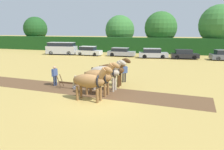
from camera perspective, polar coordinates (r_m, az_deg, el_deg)
ground_plane at (r=14.05m, az=-3.71°, el=-6.69°), size 240.00×240.00×0.00m
plowed_furrow_strip at (r=17.35m, az=-12.59°, el=-3.32°), size 21.51×4.04×0.01m
hedgerow at (r=41.79m, az=10.86°, el=7.56°), size 77.27×1.79×2.88m
tree_far_left at (r=54.75m, az=-19.37°, el=11.36°), size 5.40×5.40×7.27m
tree_left at (r=47.28m, az=2.05°, el=11.66°), size 6.16×6.16×7.34m
tree_center_left at (r=44.98m, az=12.60°, el=11.95°), size 6.33×6.33×7.89m
tree_center at (r=44.51m, az=26.25°, el=11.68°), size 7.17×7.17×8.80m
draft_horse_lead_left at (r=13.75m, az=-5.71°, el=-1.54°), size 2.87×1.01×2.35m
draft_horse_lead_right at (r=14.90m, az=-3.46°, el=-0.37°), size 2.83×1.11×2.42m
draft_horse_trail_left at (r=16.07m, az=-1.54°, el=0.80°), size 2.95×0.99×2.41m
draft_horse_trail_right at (r=17.28m, az=0.12°, el=1.43°), size 2.86×1.02×2.37m
plow at (r=16.96m, az=-10.99°, el=-2.47°), size 1.78×0.48×1.13m
farmer_at_plow at (r=18.02m, az=-14.73°, el=0.13°), size 0.29×0.64×1.59m
farmer_beside_team at (r=18.60m, az=3.21°, el=0.99°), size 0.50×0.47×1.65m
parked_van at (r=39.99m, az=-13.04°, el=6.82°), size 5.48×2.65×2.18m
parked_car_left at (r=38.04m, az=-6.09°, el=6.25°), size 4.37×1.80×1.58m
parked_car_center_left at (r=36.61m, az=2.39°, el=5.99°), size 4.50×1.75×1.43m
parked_car_center at (r=34.92m, az=10.61°, el=5.57°), size 4.71×2.69×1.51m
parked_car_center_right at (r=35.13m, az=18.38°, el=5.14°), size 4.23×2.46×1.43m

